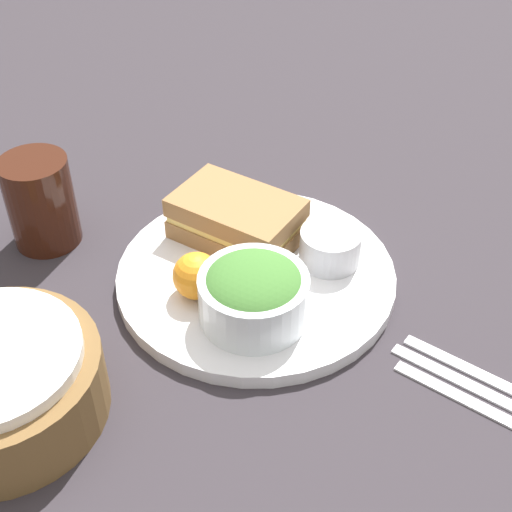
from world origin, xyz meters
The scene contains 10 objects.
ground_plane centered at (0.00, 0.00, 0.00)m, with size 4.00×4.00×0.00m, color #2D282D.
plate centered at (0.00, 0.00, 0.01)m, with size 0.30×0.30×0.02m, color silver.
sandwich centered at (0.06, -0.02, 0.04)m, with size 0.16×0.12×0.05m.
salad_bowl centered at (-0.05, 0.05, 0.05)m, with size 0.11×0.11×0.06m.
dressing_cup centered at (-0.04, -0.07, 0.03)m, with size 0.07×0.07×0.04m, color #B7B7BC.
orange_wedge centered at (0.01, 0.07, 0.04)m, with size 0.05×0.05×0.05m, color orange.
drink_glass centered at (0.21, 0.14, 0.05)m, with size 0.08×0.08×0.11m, color #38190F.
fork centered at (-0.24, -0.08, 0.00)m, with size 0.17×0.01×0.01m, color silver.
knife centered at (-0.25, -0.06, 0.00)m, with size 0.18×0.01×0.01m, color silver.
spoon centered at (-0.25, -0.04, 0.00)m, with size 0.15×0.01×0.01m, color silver.
Camera 1 is at (-0.44, 0.37, 0.52)m, focal length 50.00 mm.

